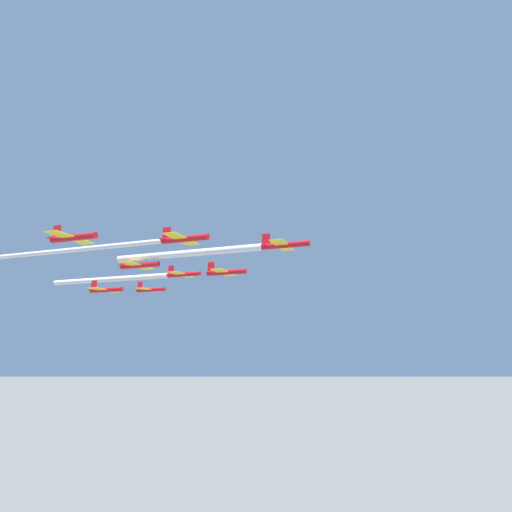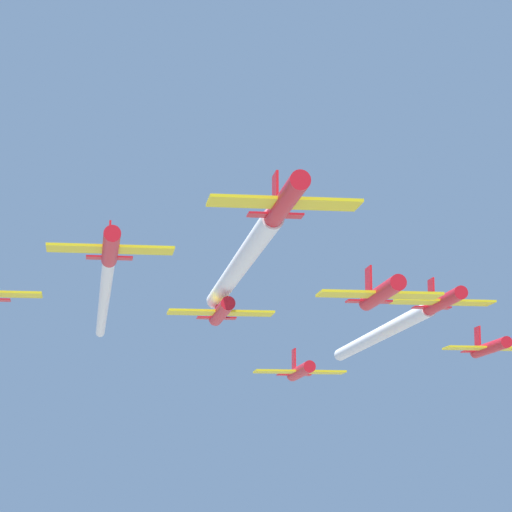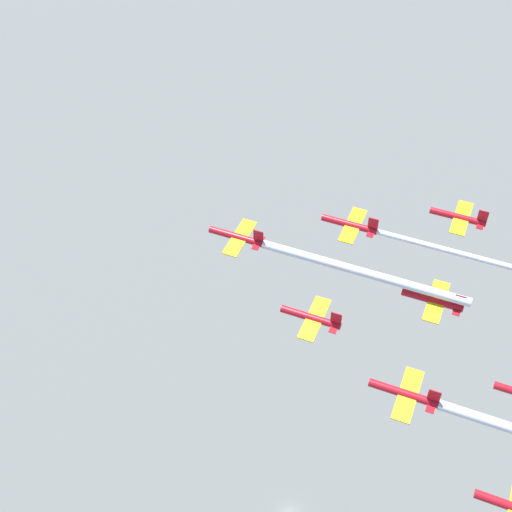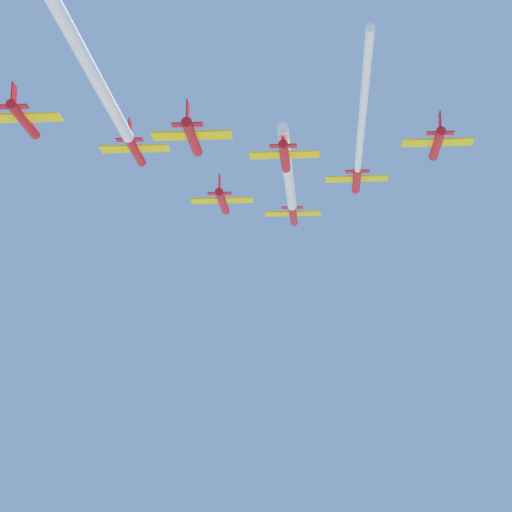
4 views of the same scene
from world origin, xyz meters
name	(u,v)px [view 4 (image 4 of 4)]	position (x,y,z in m)	size (l,w,h in m)	color
jet_0	(293,214)	(-11.25, 2.51, 90.20)	(9.24, 8.98, 3.11)	red
jet_1	(222,201)	(1.20, -11.14, 87.68)	(9.24, 8.98, 3.11)	red
jet_2	(357,179)	(6.73, 6.76, 90.40)	(9.24, 8.98, 3.11)	red
jet_3	(135,149)	(13.66, -24.79, 89.75)	(9.24, 8.98, 3.11)	red
jet_4	(285,155)	(19.19, -6.89, 88.48)	(9.24, 8.98, 3.11)	red
jet_5	(437,143)	(24.72, 11.02, 89.63)	(9.24, 8.98, 3.11)	red
jet_6	(23,118)	(26.12, -38.45, 87.81)	(9.24, 8.98, 3.11)	red
jet_7	(192,136)	(31.64, -20.54, 85.26)	(9.24, 8.98, 3.11)	red
smoke_trail_0	(288,171)	(8.42, -3.56, 90.16)	(31.62, 10.95, 1.37)	white
smoke_trail_2	(363,111)	(30.67, -0.63, 90.36)	(40.03, 13.16, 0.92)	white
smoke_trail_3	(93,73)	(35.59, -31.56, 89.71)	(36.13, 12.34, 1.38)	white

